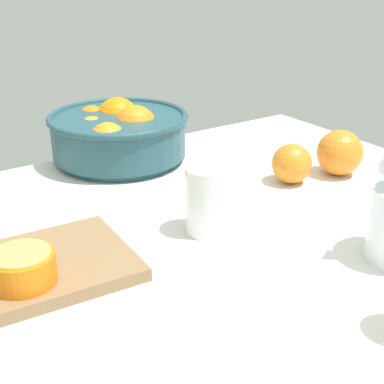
{
  "coord_description": "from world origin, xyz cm",
  "views": [
    {
      "loc": [
        -35.24,
        -55.85,
        37.56
      ],
      "look_at": [
        3.47,
        1.63,
        7.43
      ],
      "focal_mm": 52.31,
      "sensor_mm": 36.0,
      "label": 1
    }
  ],
  "objects_px": {
    "orange_half_0": "(22,268)",
    "fruit_bowl": "(118,133)",
    "loose_orange_1": "(292,164)",
    "loose_orange_2": "(340,153)",
    "second_glass": "(208,205)",
    "cutting_board": "(16,274)"
  },
  "relations": [
    {
      "from": "orange_half_0",
      "to": "second_glass",
      "type": "bearing_deg",
      "value": 2.6
    },
    {
      "from": "second_glass",
      "to": "loose_orange_1",
      "type": "distance_m",
      "value": 0.24
    },
    {
      "from": "fruit_bowl",
      "to": "cutting_board",
      "type": "bearing_deg",
      "value": -133.76
    },
    {
      "from": "fruit_bowl",
      "to": "loose_orange_1",
      "type": "relative_size",
      "value": 3.82
    },
    {
      "from": "second_glass",
      "to": "cutting_board",
      "type": "xyz_separation_m",
      "value": [
        -0.27,
        0.02,
        -0.03
      ]
    },
    {
      "from": "cutting_board",
      "to": "orange_half_0",
      "type": "height_order",
      "value": "orange_half_0"
    },
    {
      "from": "cutting_board",
      "to": "loose_orange_1",
      "type": "distance_m",
      "value": 0.5
    },
    {
      "from": "orange_half_0",
      "to": "loose_orange_2",
      "type": "height_order",
      "value": "loose_orange_2"
    },
    {
      "from": "second_glass",
      "to": "orange_half_0",
      "type": "distance_m",
      "value": 0.27
    },
    {
      "from": "second_glass",
      "to": "loose_orange_2",
      "type": "distance_m",
      "value": 0.33
    },
    {
      "from": "orange_half_0",
      "to": "loose_orange_2",
      "type": "distance_m",
      "value": 0.6
    },
    {
      "from": "loose_orange_2",
      "to": "second_glass",
      "type": "bearing_deg",
      "value": -171.2
    },
    {
      "from": "loose_orange_2",
      "to": "cutting_board",
      "type": "bearing_deg",
      "value": -177.44
    },
    {
      "from": "second_glass",
      "to": "loose_orange_2",
      "type": "bearing_deg",
      "value": 8.8
    },
    {
      "from": "loose_orange_1",
      "to": "fruit_bowl",
      "type": "bearing_deg",
      "value": 125.5
    },
    {
      "from": "cutting_board",
      "to": "loose_orange_1",
      "type": "bearing_deg",
      "value": 5.23
    },
    {
      "from": "loose_orange_1",
      "to": "loose_orange_2",
      "type": "bearing_deg",
      "value": -11.0
    },
    {
      "from": "orange_half_0",
      "to": "fruit_bowl",
      "type": "bearing_deg",
      "value": 49.23
    },
    {
      "from": "fruit_bowl",
      "to": "orange_half_0",
      "type": "xyz_separation_m",
      "value": [
        -0.31,
        -0.36,
        -0.02
      ]
    },
    {
      "from": "second_glass",
      "to": "loose_orange_1",
      "type": "relative_size",
      "value": 1.41
    },
    {
      "from": "fruit_bowl",
      "to": "second_glass",
      "type": "height_order",
      "value": "fruit_bowl"
    },
    {
      "from": "cutting_board",
      "to": "orange_half_0",
      "type": "xyz_separation_m",
      "value": [
        -0.0,
        -0.04,
        0.03
      ]
    }
  ]
}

